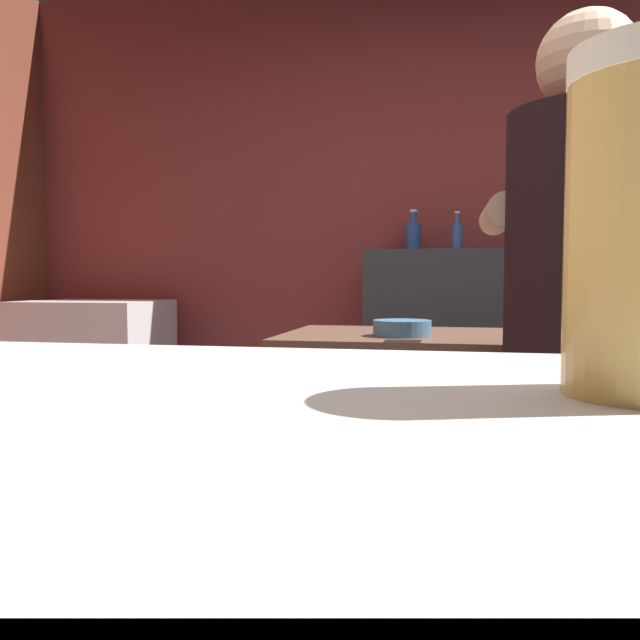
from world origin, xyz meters
TOP-DOWN VIEW (x-y plane):
  - wall_back at (0.00, 2.20)m, footprint 5.20×0.10m
  - prep_counter at (0.35, 0.73)m, footprint 2.10×0.60m
  - back_shelf at (-0.20, 1.92)m, footprint 0.80×0.36m
  - mini_fridge at (-2.01, 1.75)m, footprint 0.68×0.58m
  - bartender at (0.10, 0.27)m, footprint 0.43×0.51m
  - mixing_bowl at (-0.33, 0.64)m, footprint 0.17×0.17m
  - bottle_soy at (-0.38, 2.01)m, footprint 0.07×0.07m
  - bottle_vinegar at (-0.17, 1.93)m, footprint 0.05×0.05m

SIDE VIEW (x-z plane):
  - prep_counter at x=0.35m, z-range 0.00..0.93m
  - mini_fridge at x=-2.01m, z-range 0.00..0.98m
  - back_shelf at x=-0.20m, z-range 0.00..1.24m
  - mixing_bowl at x=-0.33m, z-range 0.93..0.97m
  - bartender at x=0.10m, z-range 0.13..1.82m
  - bottle_vinegar at x=-0.17m, z-range 1.22..1.40m
  - bottle_soy at x=-0.38m, z-range 1.21..1.42m
  - wall_back at x=0.00m, z-range 0.00..2.70m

